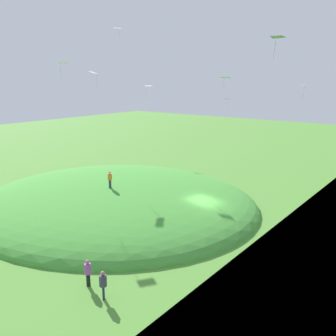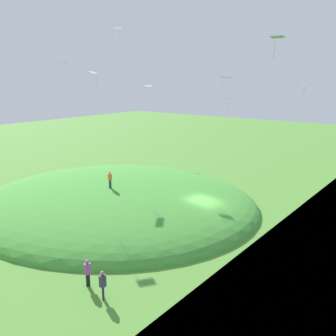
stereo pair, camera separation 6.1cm
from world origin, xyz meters
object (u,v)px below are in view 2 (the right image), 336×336
(kite_3, at_px, (93,73))
(kite_6, at_px, (304,86))
(kite_1, at_px, (118,29))
(kite_8, at_px, (63,64))
(person_watching_kites, at_px, (87,270))
(kite_0, at_px, (225,78))
(kite_9, at_px, (149,86))
(person_walking_path, at_px, (103,282))
(kite_7, at_px, (277,38))
(kite_5, at_px, (227,99))
(person_near_shore, at_px, (110,177))

(kite_3, bearing_deg, kite_6, -143.21)
(kite_1, height_order, kite_8, kite_1)
(person_watching_kites, bearing_deg, kite_3, -110.04)
(kite_0, distance_m, kite_8, 16.31)
(kite_0, height_order, kite_6, kite_0)
(kite_3, bearing_deg, kite_9, -71.84)
(person_walking_path, xyz_separation_m, kite_8, (16.43, -10.77, 12.38))
(person_walking_path, relative_size, kite_7, 1.29)
(person_walking_path, height_order, kite_3, kite_3)
(kite_6, height_order, kite_9, kite_6)
(kite_1, relative_size, kite_5, 0.92)
(kite_0, height_order, kite_3, kite_3)
(kite_0, height_order, kite_7, kite_7)
(person_watching_kites, height_order, kite_0, kite_0)
(kite_5, bearing_deg, kite_6, -172.02)
(kite_3, distance_m, kite_7, 21.30)
(kite_0, distance_m, kite_3, 13.73)
(kite_1, bearing_deg, kite_8, 110.41)
(kite_8, bearing_deg, person_walking_path, 146.75)
(person_near_shore, relative_size, kite_6, 0.98)
(person_walking_path, xyz_separation_m, kite_6, (-1.29, -27.55, 10.20))
(kite_0, height_order, kite_9, kite_0)
(kite_1, bearing_deg, kite_6, -168.01)
(person_watching_kites, distance_m, kite_7, 18.41)
(kite_5, distance_m, kite_8, 18.56)
(kite_6, bearing_deg, person_walking_path, 87.31)
(kite_7, bearing_deg, kite_0, -48.99)
(person_walking_path, height_order, kite_8, kite_8)
(kite_5, distance_m, kite_9, 14.18)
(person_watching_kites, bearing_deg, kite_8, -101.38)
(kite_0, height_order, kite_1, kite_1)
(person_near_shore, height_order, kite_3, kite_3)
(person_near_shore, height_order, kite_8, kite_8)
(kite_1, relative_size, kite_7, 0.96)
(kite_3, bearing_deg, kite_8, 87.76)
(kite_8, bearing_deg, kite_3, -92.24)
(kite_1, distance_m, kite_3, 11.10)
(kite_1, distance_m, kite_7, 28.36)
(kite_3, relative_size, kite_7, 1.27)
(kite_1, height_order, kite_9, kite_1)
(kite_7, distance_m, kite_8, 21.14)
(kite_1, xyz_separation_m, kite_7, (-25.59, 11.68, -3.58))
(kite_5, xyz_separation_m, kite_9, (13.91, -2.44, 1.25))
(kite_5, relative_size, kite_7, 1.04)
(kite_6, bearing_deg, kite_3, 36.79)
(kite_3, height_order, kite_7, kite_7)
(kite_7, bearing_deg, kite_5, -52.27)
(kite_1, distance_m, kite_8, 13.70)
(kite_0, xyz_separation_m, kite_8, (11.13, 11.85, 1.33))
(person_walking_path, bearing_deg, kite_6, -52.91)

